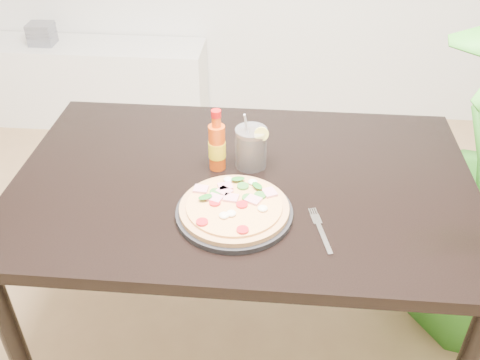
# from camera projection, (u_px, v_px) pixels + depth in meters

# --- Properties ---
(dining_table) EXTENTS (1.40, 0.90, 0.75)m
(dining_table) POSITION_uv_depth(u_px,v_px,m) (243.00, 200.00, 1.67)
(dining_table) COLOR black
(dining_table) RESTS_ON ground
(plate) EXTENTS (0.32, 0.32, 0.02)m
(plate) POSITION_uv_depth(u_px,v_px,m) (234.00, 213.00, 1.48)
(plate) COLOR black
(plate) RESTS_ON dining_table
(pizza) EXTENTS (0.30, 0.30, 0.03)m
(pizza) POSITION_uv_depth(u_px,v_px,m) (234.00, 207.00, 1.47)
(pizza) COLOR tan
(pizza) RESTS_ON plate
(hot_sauce_bottle) EXTENTS (0.05, 0.05, 0.20)m
(hot_sauce_bottle) POSITION_uv_depth(u_px,v_px,m) (217.00, 146.00, 1.63)
(hot_sauce_bottle) COLOR #CF440C
(hot_sauce_bottle) RESTS_ON dining_table
(cola_cup) EXTENTS (0.10, 0.10, 0.19)m
(cola_cup) POSITION_uv_depth(u_px,v_px,m) (251.00, 148.00, 1.65)
(cola_cup) COLOR black
(cola_cup) RESTS_ON dining_table
(fork) EXTENTS (0.06, 0.19, 0.00)m
(fork) POSITION_uv_depth(u_px,v_px,m) (320.00, 229.00, 1.43)
(fork) COLOR silver
(fork) RESTS_ON dining_table
(plant_pot) EXTENTS (0.28, 0.28, 0.22)m
(plant_pot) POSITION_uv_depth(u_px,v_px,m) (477.00, 289.00, 2.11)
(plant_pot) COLOR brown
(plant_pot) RESTS_ON ground
(media_console) EXTENTS (1.40, 0.34, 0.50)m
(media_console) POSITION_uv_depth(u_px,v_px,m) (93.00, 83.00, 3.32)
(media_console) COLOR white
(media_console) RESTS_ON ground
(cd_stack) EXTENTS (0.14, 0.12, 0.13)m
(cd_stack) POSITION_uv_depth(u_px,v_px,m) (42.00, 34.00, 3.14)
(cd_stack) COLOR slate
(cd_stack) RESTS_ON media_console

